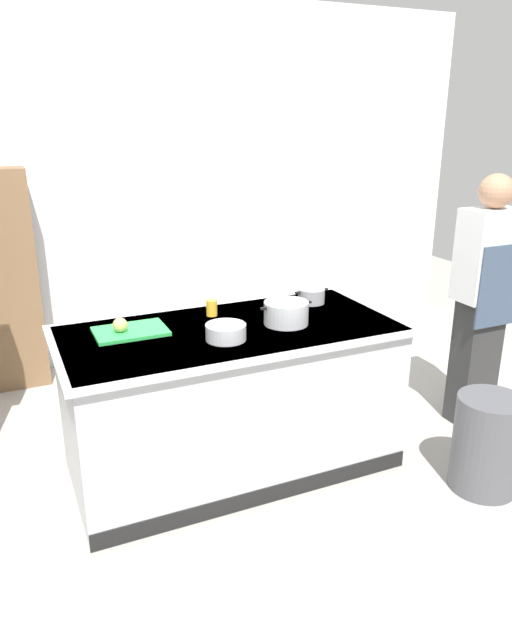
% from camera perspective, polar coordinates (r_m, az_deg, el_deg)
% --- Properties ---
extents(ground_plane, '(10.00, 10.00, 0.00)m').
position_cam_1_polar(ground_plane, '(3.82, -2.25, -13.58)').
color(ground_plane, '#9E9991').
extents(back_wall, '(6.40, 0.12, 3.00)m').
position_cam_1_polar(back_wall, '(5.25, -11.34, 12.63)').
color(back_wall, silver).
rests_on(back_wall, ground_plane).
extents(counter_island, '(1.98, 0.98, 0.90)m').
position_cam_1_polar(counter_island, '(3.59, -2.35, -7.32)').
color(counter_island, '#B7BABF').
rests_on(counter_island, ground_plane).
extents(cutting_board, '(0.40, 0.28, 0.02)m').
position_cam_1_polar(cutting_board, '(3.41, -11.99, -1.07)').
color(cutting_board, green).
rests_on(cutting_board, counter_island).
extents(onion, '(0.08, 0.08, 0.08)m').
position_cam_1_polar(onion, '(3.37, -12.95, -0.47)').
color(onion, tan).
rests_on(onion, cutting_board).
extents(stock_pot, '(0.33, 0.26, 0.13)m').
position_cam_1_polar(stock_pot, '(3.47, 2.92, 0.69)').
color(stock_pot, '#B7BABF').
rests_on(stock_pot, counter_island).
extents(sauce_pan, '(0.24, 0.17, 0.10)m').
position_cam_1_polar(sauce_pan, '(3.88, 5.36, 2.34)').
color(sauce_pan, '#99999E').
rests_on(sauce_pan, counter_island).
extents(mixing_bowl, '(0.22, 0.22, 0.09)m').
position_cam_1_polar(mixing_bowl, '(3.23, -2.92, -1.16)').
color(mixing_bowl, '#B7BABF').
rests_on(mixing_bowl, counter_island).
extents(juice_cup, '(0.07, 0.07, 0.10)m').
position_cam_1_polar(juice_cup, '(3.62, -4.29, 1.19)').
color(juice_cup, yellow).
rests_on(juice_cup, counter_island).
extents(trash_bin, '(0.38, 0.38, 0.57)m').
position_cam_1_polar(trash_bin, '(3.70, 21.33, -11.02)').
color(trash_bin, '#4C4C51').
rests_on(trash_bin, ground_plane).
extents(person_chef, '(0.38, 0.25, 1.72)m').
position_cam_1_polar(person_chef, '(4.22, 21.02, 2.06)').
color(person_chef, '#2D2D2D').
rests_on(person_chef, ground_plane).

